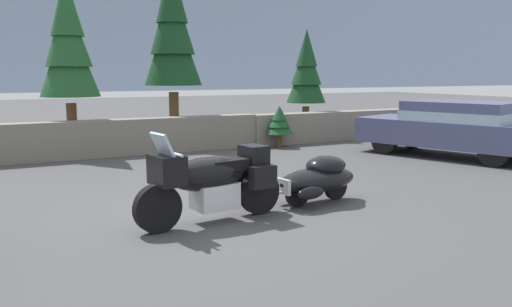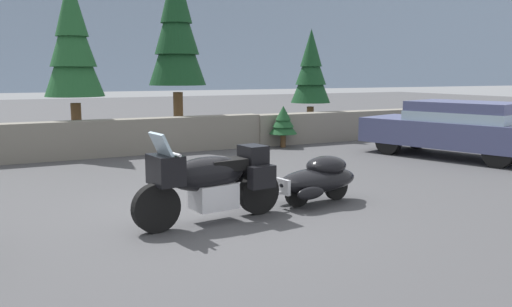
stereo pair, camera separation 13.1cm
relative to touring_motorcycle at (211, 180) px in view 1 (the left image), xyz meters
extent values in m
plane|color=#424244|center=(0.14, 0.38, -0.62)|extent=(80.00, 80.00, 0.00)
cube|color=slate|center=(0.14, 6.78, -0.15)|extent=(8.00, 0.50, 0.94)
cube|color=slate|center=(8.14, 6.75, -0.17)|extent=(8.00, 0.59, 0.91)
cylinder|color=black|center=(-0.81, -0.11, -0.29)|extent=(0.67, 0.22, 0.66)
cylinder|color=black|center=(0.82, 0.11, -0.29)|extent=(0.67, 0.22, 0.66)
cube|color=silver|center=(0.06, 0.01, -0.24)|extent=(0.65, 0.51, 0.36)
ellipsoid|color=black|center=(-0.04, -0.01, 0.09)|extent=(1.25, 0.59, 0.48)
cube|color=black|center=(-0.66, -0.09, 0.21)|extent=(0.42, 0.56, 0.40)
cube|color=#9EB7C6|center=(-0.71, -0.09, 0.54)|extent=(0.24, 0.46, 0.34)
cube|color=black|center=(0.25, 0.03, 0.19)|extent=(0.60, 0.43, 0.16)
cube|color=black|center=(0.73, 0.09, 0.29)|extent=(0.37, 0.44, 0.28)
cube|color=black|center=(0.71, -0.21, 0.01)|extent=(0.42, 0.21, 0.32)
cube|color=black|center=(0.64, 0.39, 0.01)|extent=(0.42, 0.21, 0.32)
cylinder|color=silver|center=(-0.61, -0.08, 0.44)|extent=(0.13, 0.70, 0.04)
cylinder|color=silver|center=(-0.76, -0.10, -0.04)|extent=(0.26, 0.10, 0.54)
cylinder|color=black|center=(1.57, 0.20, -0.40)|extent=(0.45, 0.16, 0.44)
cylinder|color=black|center=(2.39, 0.31, -0.40)|extent=(0.45, 0.16, 0.44)
ellipsoid|color=black|center=(1.98, 0.26, -0.24)|extent=(1.58, 0.87, 0.40)
ellipsoid|color=black|center=(2.16, 0.28, -0.02)|extent=(0.79, 0.65, 0.32)
cube|color=silver|center=(1.27, 0.17, -0.26)|extent=(0.10, 0.33, 0.24)
ellipsoid|color=black|center=(1.61, -0.11, -0.34)|extent=(0.53, 0.21, 0.20)
ellipsoid|color=black|center=(1.53, 0.52, -0.34)|extent=(0.53, 0.21, 0.20)
cylinder|color=silver|center=(0.89, 0.12, -0.35)|extent=(0.70, 0.14, 0.05)
cylinder|color=black|center=(6.53, 3.79, -0.28)|extent=(0.42, 0.71, 0.68)
cylinder|color=black|center=(8.00, 4.26, -0.28)|extent=(0.42, 0.71, 0.68)
cylinder|color=black|center=(7.39, 1.13, -0.28)|extent=(0.42, 0.71, 0.68)
cube|color=#474C75|center=(7.70, 2.70, -0.01)|extent=(3.11, 4.84, 0.64)
cube|color=#474C75|center=(7.76, 2.49, 0.55)|extent=(2.28, 2.85, 0.48)
cube|color=#9EB7C6|center=(7.76, 2.49, 0.43)|extent=(2.33, 2.90, 0.24)
cylinder|color=brown|center=(2.26, 8.17, 0.16)|extent=(0.29, 0.29, 1.56)
cone|color=#143D1E|center=(2.26, 8.17, 2.37)|extent=(1.67, 1.67, 2.46)
cone|color=#143D1E|center=(2.26, 8.17, 3.10)|extent=(1.29, 1.29, 2.15)
cylinder|color=brown|center=(-0.71, 7.61, 0.04)|extent=(0.26, 0.26, 1.33)
cone|color=#1E5128|center=(-0.71, 7.61, 1.94)|extent=(1.51, 1.51, 2.11)
cone|color=#1E5128|center=(-0.71, 7.61, 2.57)|extent=(1.17, 1.17, 1.84)
cone|color=#1E5128|center=(-0.71, 7.61, 3.21)|extent=(0.83, 0.83, 1.58)
cylinder|color=brown|center=(6.68, 7.82, -0.11)|extent=(0.23, 0.23, 1.02)
cone|color=#143D1E|center=(6.68, 7.82, 1.34)|extent=(1.29, 1.29, 1.61)
cone|color=#143D1E|center=(6.68, 7.82, 1.82)|extent=(1.00, 1.00, 1.41)
cone|color=#143D1E|center=(6.68, 7.82, 2.31)|extent=(0.71, 0.71, 1.21)
cylinder|color=brown|center=(4.74, 6.21, -0.45)|extent=(0.16, 0.16, 0.34)
cone|color=#194723|center=(4.74, 6.21, 0.04)|extent=(0.80, 0.80, 0.54)
cone|color=#194723|center=(4.74, 6.21, 0.20)|extent=(0.62, 0.62, 0.47)
cone|color=#194723|center=(4.74, 6.21, 0.36)|extent=(0.44, 0.44, 0.41)
camera|label=1|loc=(-2.78, -6.63, 1.47)|focal=36.56mm
camera|label=2|loc=(-2.66, -6.69, 1.47)|focal=36.56mm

